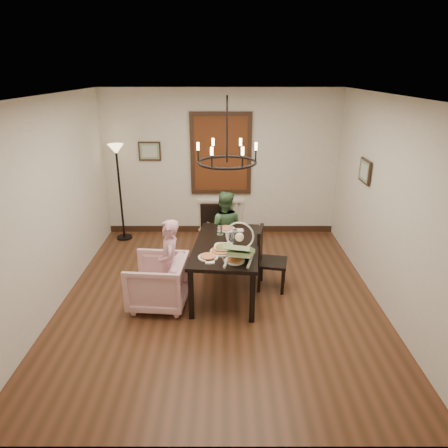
{
  "coord_description": "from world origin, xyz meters",
  "views": [
    {
      "loc": [
        0.06,
        -5.06,
        3.11
      ],
      "look_at": [
        0.06,
        0.21,
        1.05
      ],
      "focal_mm": 32.0,
      "sensor_mm": 36.0,
      "label": 1
    }
  ],
  "objects_px": {
    "chair_right": "(273,259)",
    "armchair": "(158,282)",
    "elderly_woman": "(170,271)",
    "seated_man": "(224,234)",
    "baby_bouncer": "(240,248)",
    "drinking_glass": "(232,238)",
    "floor_lamp": "(120,194)",
    "dining_table": "(227,249)",
    "chair_far": "(213,235)"
  },
  "relations": [
    {
      "from": "chair_right",
      "to": "armchair",
      "type": "relative_size",
      "value": 1.23
    },
    {
      "from": "elderly_woman",
      "to": "seated_man",
      "type": "distance_m",
      "value": 1.52
    },
    {
      "from": "baby_bouncer",
      "to": "elderly_woman",
      "type": "bearing_deg",
      "value": -174.94
    },
    {
      "from": "drinking_glass",
      "to": "armchair",
      "type": "bearing_deg",
      "value": -157.19
    },
    {
      "from": "floor_lamp",
      "to": "chair_right",
      "type": "bearing_deg",
      "value": -35.27
    },
    {
      "from": "armchair",
      "to": "elderly_woman",
      "type": "bearing_deg",
      "value": 91.3
    },
    {
      "from": "dining_table",
      "to": "drinking_glass",
      "type": "xyz_separation_m",
      "value": [
        0.08,
        0.05,
        0.16
      ]
    },
    {
      "from": "dining_table",
      "to": "chair_far",
      "type": "height_order",
      "value": "chair_far"
    },
    {
      "from": "dining_table",
      "to": "baby_bouncer",
      "type": "relative_size",
      "value": 3.13
    },
    {
      "from": "chair_right",
      "to": "floor_lamp",
      "type": "relative_size",
      "value": 0.53
    },
    {
      "from": "dining_table",
      "to": "seated_man",
      "type": "bearing_deg",
      "value": 97.48
    },
    {
      "from": "chair_right",
      "to": "chair_far",
      "type": "bearing_deg",
      "value": 56.3
    },
    {
      "from": "dining_table",
      "to": "floor_lamp",
      "type": "height_order",
      "value": "floor_lamp"
    },
    {
      "from": "dining_table",
      "to": "baby_bouncer",
      "type": "height_order",
      "value": "baby_bouncer"
    },
    {
      "from": "elderly_woman",
      "to": "floor_lamp",
      "type": "distance_m",
      "value": 2.7
    },
    {
      "from": "drinking_glass",
      "to": "dining_table",
      "type": "bearing_deg",
      "value": -145.34
    },
    {
      "from": "floor_lamp",
      "to": "elderly_woman",
      "type": "bearing_deg",
      "value": -62.77
    },
    {
      "from": "floor_lamp",
      "to": "armchair",
      "type": "bearing_deg",
      "value": -66.21
    },
    {
      "from": "chair_far",
      "to": "armchair",
      "type": "bearing_deg",
      "value": -117.18
    },
    {
      "from": "baby_bouncer",
      "to": "drinking_glass",
      "type": "height_order",
      "value": "baby_bouncer"
    },
    {
      "from": "elderly_woman",
      "to": "floor_lamp",
      "type": "height_order",
      "value": "floor_lamp"
    },
    {
      "from": "chair_far",
      "to": "dining_table",
      "type": "bearing_deg",
      "value": -76.53
    },
    {
      "from": "chair_far",
      "to": "baby_bouncer",
      "type": "xyz_separation_m",
      "value": [
        0.39,
        -1.52,
        0.45
      ]
    },
    {
      "from": "dining_table",
      "to": "chair_right",
      "type": "bearing_deg",
      "value": 13.23
    },
    {
      "from": "elderly_woman",
      "to": "seated_man",
      "type": "relative_size",
      "value": 1.0
    },
    {
      "from": "dining_table",
      "to": "elderly_woman",
      "type": "xyz_separation_m",
      "value": [
        -0.77,
        -0.39,
        -0.15
      ]
    },
    {
      "from": "chair_right",
      "to": "elderly_woman",
      "type": "distance_m",
      "value": 1.53
    },
    {
      "from": "seated_man",
      "to": "drinking_glass",
      "type": "relative_size",
      "value": 7.31
    },
    {
      "from": "dining_table",
      "to": "drinking_glass",
      "type": "bearing_deg",
      "value": 40.12
    },
    {
      "from": "chair_right",
      "to": "floor_lamp",
      "type": "bearing_deg",
      "value": 65.96
    },
    {
      "from": "chair_far",
      "to": "armchair",
      "type": "height_order",
      "value": "chair_far"
    },
    {
      "from": "dining_table",
      "to": "armchair",
      "type": "relative_size",
      "value": 2.18
    },
    {
      "from": "chair_far",
      "to": "chair_right",
      "type": "distance_m",
      "value": 1.28
    },
    {
      "from": "chair_far",
      "to": "elderly_woman",
      "type": "xyz_separation_m",
      "value": [
        -0.55,
        -1.39,
        0.04
      ]
    },
    {
      "from": "armchair",
      "to": "seated_man",
      "type": "relative_size",
      "value": 0.75
    },
    {
      "from": "floor_lamp",
      "to": "seated_man",
      "type": "bearing_deg",
      "value": -28.21
    },
    {
      "from": "elderly_woman",
      "to": "drinking_glass",
      "type": "xyz_separation_m",
      "value": [
        0.85,
        0.45,
        0.31
      ]
    },
    {
      "from": "armchair",
      "to": "floor_lamp",
      "type": "height_order",
      "value": "floor_lamp"
    },
    {
      "from": "baby_bouncer",
      "to": "drinking_glass",
      "type": "xyz_separation_m",
      "value": [
        -0.09,
        0.57,
        -0.11
      ]
    },
    {
      "from": "drinking_glass",
      "to": "floor_lamp",
      "type": "height_order",
      "value": "floor_lamp"
    },
    {
      "from": "chair_far",
      "to": "floor_lamp",
      "type": "bearing_deg",
      "value": 151.4
    },
    {
      "from": "chair_far",
      "to": "armchair",
      "type": "distance_m",
      "value": 1.56
    },
    {
      "from": "chair_right",
      "to": "elderly_woman",
      "type": "xyz_separation_m",
      "value": [
        -1.45,
        -0.48,
        0.05
      ]
    },
    {
      "from": "elderly_woman",
      "to": "baby_bouncer",
      "type": "bearing_deg",
      "value": 74.18
    },
    {
      "from": "baby_bouncer",
      "to": "floor_lamp",
      "type": "relative_size",
      "value": 0.3
    },
    {
      "from": "baby_bouncer",
      "to": "armchair",
      "type": "bearing_deg",
      "value": -174.3
    },
    {
      "from": "baby_bouncer",
      "to": "chair_far",
      "type": "bearing_deg",
      "value": 117.16
    },
    {
      "from": "seated_man",
      "to": "baby_bouncer",
      "type": "relative_size",
      "value": 1.92
    },
    {
      "from": "seated_man",
      "to": "floor_lamp",
      "type": "bearing_deg",
      "value": -21.3
    },
    {
      "from": "seated_man",
      "to": "drinking_glass",
      "type": "height_order",
      "value": "seated_man"
    }
  ]
}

